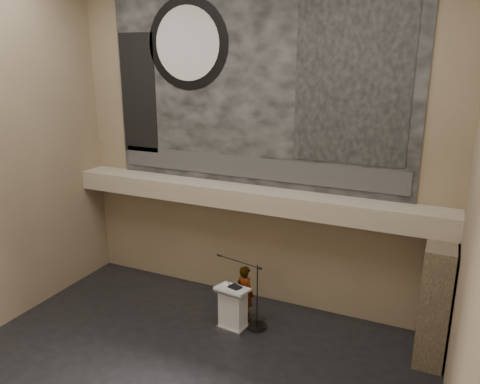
% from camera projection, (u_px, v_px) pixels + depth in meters
% --- Properties ---
extents(floor, '(10.00, 10.00, 0.00)m').
position_uv_depth(floor, '(175.00, 382.00, 9.56)').
color(floor, black).
rests_on(floor, ground).
extents(wall_back, '(10.00, 0.02, 8.50)m').
position_uv_depth(wall_back, '(253.00, 144.00, 11.85)').
color(wall_back, '#79674D').
rests_on(wall_back, floor).
extents(wall_right, '(0.02, 8.00, 8.50)m').
position_uv_depth(wall_right, '(476.00, 221.00, 6.36)').
color(wall_right, '#79674D').
rests_on(wall_right, floor).
extents(soffit, '(10.00, 0.80, 0.50)m').
position_uv_depth(soffit, '(247.00, 197.00, 11.87)').
color(soffit, gray).
rests_on(soffit, wall_back).
extents(sprinkler_left, '(0.04, 0.04, 0.06)m').
position_uv_depth(sprinkler_left, '(191.00, 201.00, 12.54)').
color(sprinkler_left, '#B2893D').
rests_on(sprinkler_left, soffit).
extents(sprinkler_right, '(0.04, 0.04, 0.06)m').
position_uv_depth(sprinkler_right, '(318.00, 219.00, 11.14)').
color(sprinkler_right, '#B2893D').
rests_on(sprinkler_right, soffit).
extents(banner, '(8.00, 0.05, 5.00)m').
position_uv_depth(banner, '(253.00, 86.00, 11.41)').
color(banner, black).
rests_on(banner, wall_back).
extents(banner_text_strip, '(7.76, 0.02, 0.55)m').
position_uv_depth(banner_text_strip, '(252.00, 168.00, 11.96)').
color(banner_text_strip, '#303030').
rests_on(banner_text_strip, banner).
extents(banner_clock_rim, '(2.30, 0.02, 2.30)m').
position_uv_depth(banner_clock_rim, '(187.00, 44.00, 11.81)').
color(banner_clock_rim, black).
rests_on(banner_clock_rim, banner).
extents(banner_clock_face, '(1.84, 0.02, 1.84)m').
position_uv_depth(banner_clock_face, '(187.00, 44.00, 11.80)').
color(banner_clock_face, silver).
rests_on(banner_clock_face, banner).
extents(banner_building_print, '(2.60, 0.02, 3.60)m').
position_uv_depth(banner_building_print, '(352.00, 84.00, 10.39)').
color(banner_building_print, black).
rests_on(banner_building_print, banner).
extents(banner_brick_print, '(1.10, 0.02, 3.20)m').
position_uv_depth(banner_brick_print, '(139.00, 94.00, 12.82)').
color(banner_brick_print, black).
rests_on(banner_brick_print, banner).
extents(stone_pier, '(0.60, 1.40, 2.70)m').
position_uv_depth(stone_pier, '(435.00, 300.00, 10.07)').
color(stone_pier, '#433629').
rests_on(stone_pier, floor).
extents(lectern, '(0.82, 0.62, 1.14)m').
position_uv_depth(lectern, '(233.00, 308.00, 11.30)').
color(lectern, silver).
rests_on(lectern, floor).
extents(binder, '(0.34, 0.30, 0.04)m').
position_uv_depth(binder, '(235.00, 287.00, 11.12)').
color(binder, black).
rests_on(binder, lectern).
extents(papers, '(0.30, 0.36, 0.00)m').
position_uv_depth(papers, '(227.00, 286.00, 11.21)').
color(papers, silver).
rests_on(papers, lectern).
extents(speaker_person, '(0.62, 0.53, 1.46)m').
position_uv_depth(speaker_person, '(245.00, 293.00, 11.64)').
color(speaker_person, white).
rests_on(speaker_person, floor).
extents(mic_stand, '(1.46, 0.52, 1.66)m').
position_uv_depth(mic_stand, '(255.00, 317.00, 11.45)').
color(mic_stand, black).
rests_on(mic_stand, floor).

